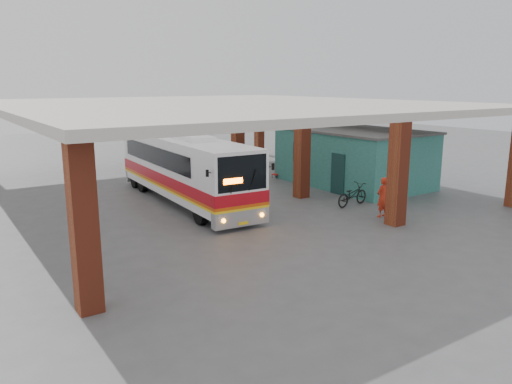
{
  "coord_description": "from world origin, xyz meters",
  "views": [
    {
      "loc": [
        -12.53,
        -15.99,
        5.63
      ],
      "look_at": [
        -1.76,
        0.0,
        1.39
      ],
      "focal_mm": 35.0,
      "sensor_mm": 36.0,
      "label": 1
    }
  ],
  "objects": [
    {
      "name": "shop_building",
      "position": [
        7.49,
        4.0,
        1.56
      ],
      "size": [
        5.2,
        8.2,
        3.11
      ],
      "color": "#2B6C69",
      "rests_on": "ground"
    },
    {
      "name": "brick_columns",
      "position": [
        1.43,
        5.0,
        2.17
      ],
      "size": [
        20.1,
        21.6,
        4.35
      ],
      "color": "#983821",
      "rests_on": "ground"
    },
    {
      "name": "red_chair",
      "position": [
        5.09,
        7.9,
        0.37
      ],
      "size": [
        0.54,
        0.54,
        0.79
      ],
      "rotation": [
        0.0,
        0.0,
        0.36
      ],
      "color": "red",
      "rests_on": "ground"
    },
    {
      "name": "pedestrian",
      "position": [
        3.49,
        -1.85,
        0.86
      ],
      "size": [
        0.66,
        0.46,
        1.72
      ],
      "primitive_type": "imported",
      "rotation": [
        0.0,
        0.0,
        3.23
      ],
      "color": "red",
      "rests_on": "ground"
    },
    {
      "name": "ground",
      "position": [
        0.0,
        0.0,
        0.0
      ],
      "size": [
        90.0,
        90.0,
        0.0
      ],
      "primitive_type": "plane",
      "color": "#515154",
      "rests_on": "ground"
    },
    {
      "name": "coach_bus",
      "position": [
        -2.3,
        5.28,
        1.65
      ],
      "size": [
        2.98,
        11.51,
        3.32
      ],
      "rotation": [
        0.0,
        0.0,
        -0.05
      ],
      "color": "white",
      "rests_on": "ground"
    },
    {
      "name": "canopy_roof",
      "position": [
        0.5,
        6.5,
        4.5
      ],
      "size": [
        21.0,
        23.0,
        0.3
      ],
      "primitive_type": "cube",
      "color": "beige",
      "rests_on": "brick_columns"
    },
    {
      "name": "motorcycle",
      "position": [
        3.84,
        0.28,
        0.52
      ],
      "size": [
        2.06,
        0.92,
        1.05
      ],
      "primitive_type": "imported",
      "rotation": [
        0.0,
        0.0,
        1.69
      ],
      "color": "black",
      "rests_on": "ground"
    }
  ]
}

